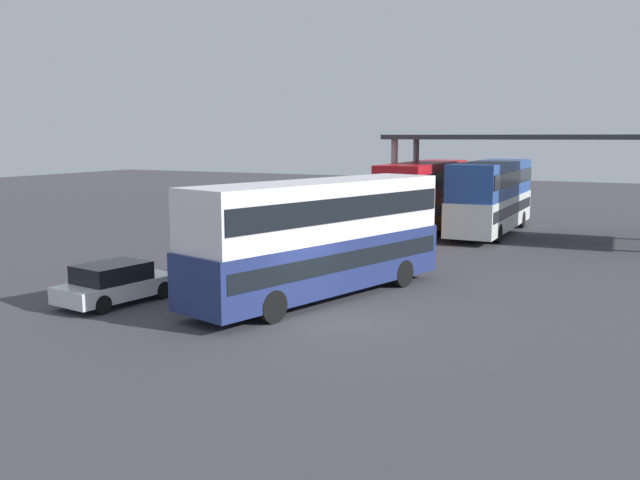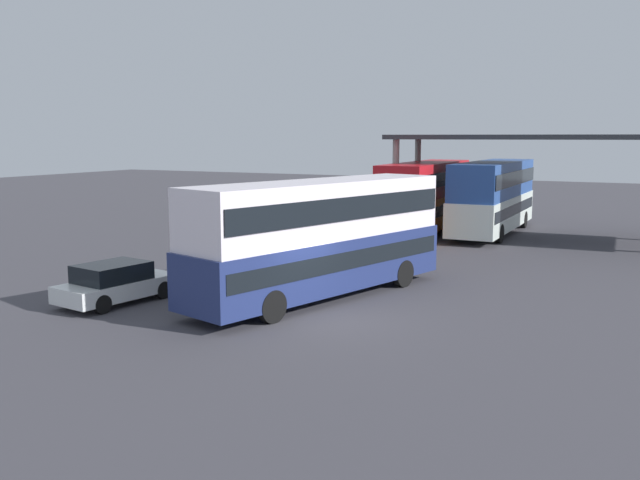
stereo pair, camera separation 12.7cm
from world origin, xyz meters
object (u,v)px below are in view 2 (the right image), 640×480
object	(u,v)px
parked_hatchback	(116,283)
double_decker_mid_row	(493,194)
double_decker_main	(320,234)
double_decker_near_canopy	(426,194)

from	to	relation	value
parked_hatchback	double_decker_mid_row	world-z (taller)	double_decker_mid_row
double_decker_main	double_decker_near_canopy	distance (m)	17.01
double_decker_main	parked_hatchback	distance (m)	6.98
parked_hatchback	double_decker_near_canopy	bearing A→B (deg)	-2.00
double_decker_near_canopy	parked_hatchback	bearing A→B (deg)	167.81
double_decker_main	parked_hatchback	xyz separation A→B (m)	(-5.73, -3.68, -1.53)
double_decker_main	double_decker_mid_row	world-z (taller)	double_decker_mid_row
double_decker_near_canopy	double_decker_mid_row	xyz separation A→B (m)	(3.54, 1.33, 0.03)
double_decker_main	double_decker_mid_row	bearing A→B (deg)	10.23
parked_hatchback	double_decker_mid_row	distance (m)	23.24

